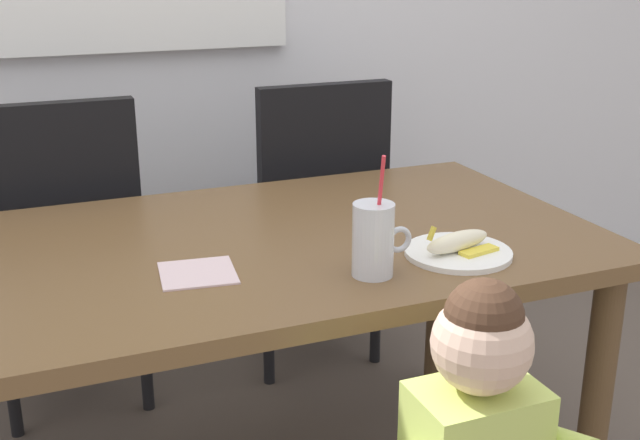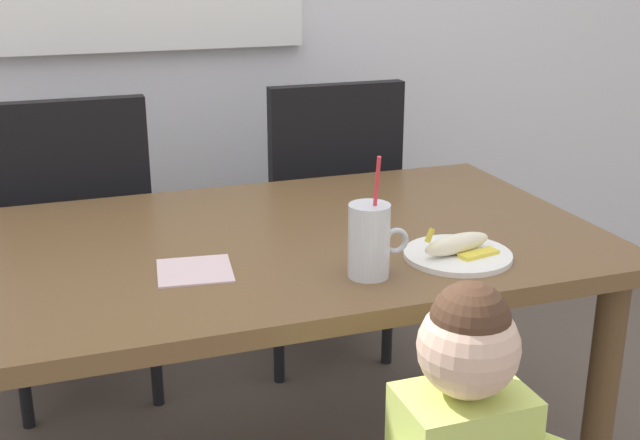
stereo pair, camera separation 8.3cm
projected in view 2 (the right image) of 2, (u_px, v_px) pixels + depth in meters
name	position (u px, v px, depth m)	size (l,w,h in m)	color
dining_table	(258.00, 275.00, 1.85)	(1.56, 0.88, 0.72)	brown
dining_chair_left	(76.00, 235.00, 2.36)	(0.44, 0.45, 0.96)	black
dining_chair_right	(324.00, 208.00, 2.61)	(0.44, 0.44, 0.96)	black
milk_cup	(370.00, 244.00, 1.60)	(0.13, 0.08, 0.25)	silver
snack_plate	(458.00, 255.00, 1.71)	(0.23, 0.23, 0.01)	white
peeled_banana	(458.00, 244.00, 1.70)	(0.18, 0.12, 0.07)	#F4EAC6
paper_napkin	(195.00, 271.00, 1.64)	(0.15, 0.15, 0.00)	silver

